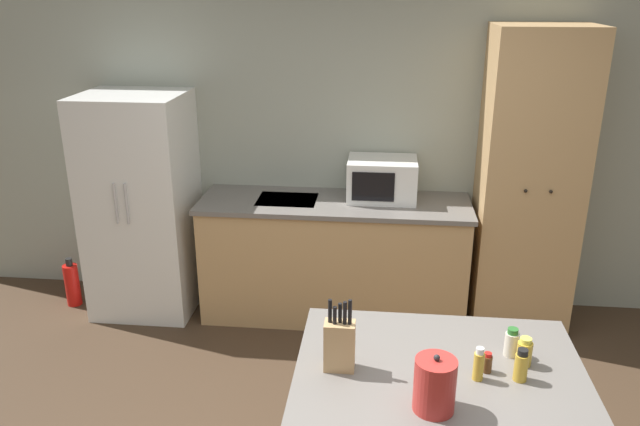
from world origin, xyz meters
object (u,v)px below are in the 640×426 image
at_px(microwave, 382,179).
at_px(spice_bottle_tall_dark, 487,363).
at_px(refrigerator, 142,205).
at_px(spice_bottle_short_red, 479,365).
at_px(knife_block, 340,344).
at_px(pantry_cabinet, 528,184).
at_px(spice_bottle_green_herb, 512,343).
at_px(spice_bottle_amber_oil, 521,366).
at_px(spice_bottle_pale_salt, 524,352).
at_px(fire_extinguisher, 72,284).
at_px(kettle, 435,385).

bearing_deg(microwave, spice_bottle_tall_dark, -78.17).
bearing_deg(microwave, refrigerator, -176.15).
relative_size(spice_bottle_tall_dark, spice_bottle_short_red, 0.61).
bearing_deg(knife_block, pantry_cabinet, 61.39).
distance_m(knife_block, spice_bottle_green_herb, 0.75).
height_order(refrigerator, spice_bottle_tall_dark, refrigerator).
bearing_deg(spice_bottle_tall_dark, microwave, 101.83).
bearing_deg(spice_bottle_green_herb, pantry_cabinet, 76.99).
bearing_deg(spice_bottle_short_red, pantry_cabinet, 74.07).
height_order(refrigerator, spice_bottle_short_red, refrigerator).
distance_m(microwave, spice_bottle_green_herb, 2.15).
height_order(spice_bottle_tall_dark, spice_bottle_amber_oil, spice_bottle_amber_oil).
distance_m(spice_bottle_tall_dark, spice_bottle_pale_salt, 0.18).
xyz_separation_m(spice_bottle_amber_oil, fire_extinguisher, (-3.03, 2.06, -0.83)).
distance_m(spice_bottle_short_red, spice_bottle_green_herb, 0.25).
relative_size(knife_block, spice_bottle_amber_oil, 2.29).
bearing_deg(knife_block, spice_bottle_short_red, -1.69).
bearing_deg(spice_bottle_tall_dark, refrigerator, 137.68).
bearing_deg(kettle, spice_bottle_amber_oil, 31.70).
xyz_separation_m(knife_block, spice_bottle_tall_dark, (0.61, 0.04, -0.07)).
bearing_deg(spice_bottle_tall_dark, knife_block, -176.16).
height_order(kettle, fire_extinguisher, kettle).
bearing_deg(spice_bottle_pale_salt, spice_bottle_green_herb, 122.30).
height_order(spice_bottle_tall_dark, spice_bottle_green_herb, spice_bottle_green_herb).
height_order(refrigerator, spice_bottle_pale_salt, refrigerator).
height_order(pantry_cabinet, spice_bottle_tall_dark, pantry_cabinet).
bearing_deg(spice_bottle_short_red, spice_bottle_tall_dark, 52.43).
distance_m(refrigerator, spice_bottle_amber_oil, 3.22).
bearing_deg(spice_bottle_pale_salt, knife_block, -171.83).
height_order(spice_bottle_tall_dark, spice_bottle_short_red, spice_bottle_short_red).
height_order(spice_bottle_tall_dark, fire_extinguisher, spice_bottle_tall_dark).
xyz_separation_m(refrigerator, spice_bottle_short_red, (2.24, -2.14, 0.16)).
relative_size(spice_bottle_tall_dark, spice_bottle_green_herb, 0.69).
height_order(pantry_cabinet, spice_bottle_pale_salt, pantry_cabinet).
xyz_separation_m(pantry_cabinet, spice_bottle_tall_dark, (-0.58, -2.14, -0.11)).
bearing_deg(knife_block, spice_bottle_green_herb, 13.58).
height_order(microwave, spice_bottle_short_red, microwave).
relative_size(pantry_cabinet, fire_extinguisher, 5.43).
xyz_separation_m(microwave, spice_bottle_amber_oil, (0.59, -2.25, -0.07)).
bearing_deg(spice_bottle_amber_oil, refrigerator, 138.60).
height_order(spice_bottle_short_red, spice_bottle_pale_salt, spice_bottle_short_red).
bearing_deg(kettle, spice_bottle_short_red, 47.59).
distance_m(refrigerator, spice_bottle_pale_salt, 3.17).
height_order(knife_block, fire_extinguisher, knife_block).
height_order(pantry_cabinet, fire_extinguisher, pantry_cabinet).
xyz_separation_m(pantry_cabinet, microwave, (-1.04, 0.07, -0.02)).
xyz_separation_m(refrigerator, spice_bottle_amber_oil, (2.41, -2.12, 0.16)).
bearing_deg(pantry_cabinet, kettle, -108.78).
relative_size(spice_bottle_tall_dark, fire_extinguisher, 0.22).
bearing_deg(spice_bottle_short_red, kettle, -132.41).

